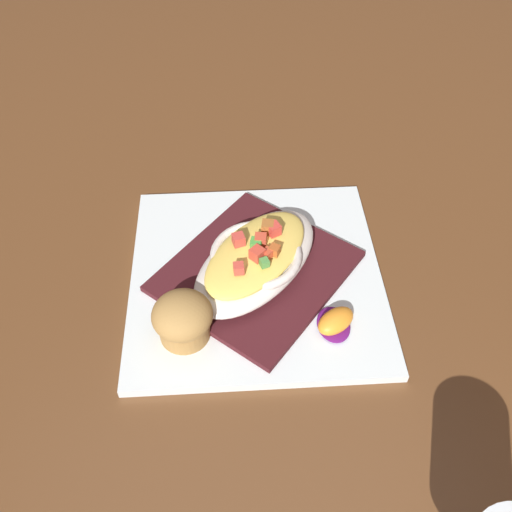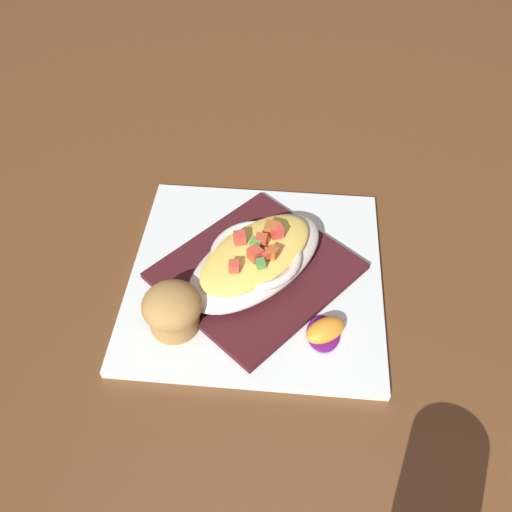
# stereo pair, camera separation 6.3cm
# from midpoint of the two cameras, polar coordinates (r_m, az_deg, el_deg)

# --- Properties ---
(ground_plane) EXTENTS (2.60, 2.60, 0.00)m
(ground_plane) POSITION_cam_midpoint_polar(r_m,az_deg,el_deg) (0.66, -2.73, -2.53)
(ground_plane) COLOR brown
(square_plate) EXTENTS (0.30, 0.30, 0.01)m
(square_plate) POSITION_cam_midpoint_polar(r_m,az_deg,el_deg) (0.66, -2.74, -2.23)
(square_plate) COLOR white
(square_plate) RESTS_ON ground_plane
(folded_napkin) EXTENTS (0.27, 0.27, 0.01)m
(folded_napkin) POSITION_cam_midpoint_polar(r_m,az_deg,el_deg) (0.65, -2.77, -1.71)
(folded_napkin) COLOR #42161B
(folded_napkin) RESTS_ON square_plate
(gratin_dish) EXTENTS (0.20, 0.21, 0.05)m
(gratin_dish) POSITION_cam_midpoint_polar(r_m,az_deg,el_deg) (0.63, -2.84, -0.33)
(gratin_dish) COLOR silver
(gratin_dish) RESTS_ON folded_napkin
(muffin) EXTENTS (0.06, 0.06, 0.05)m
(muffin) POSITION_cam_midpoint_polar(r_m,az_deg,el_deg) (0.59, -10.65, -6.57)
(muffin) COLOR #A4763D
(muffin) RESTS_ON square_plate
(orange_garnish) EXTENTS (0.05, 0.05, 0.02)m
(orange_garnish) POSITION_cam_midpoint_polar(r_m,az_deg,el_deg) (0.60, 5.21, -6.98)
(orange_garnish) COLOR #5C1464
(orange_garnish) RESTS_ON square_plate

